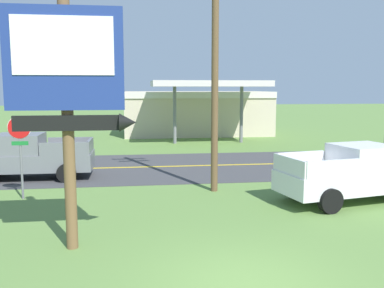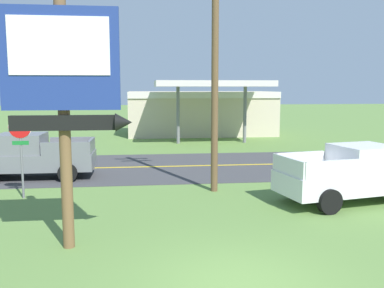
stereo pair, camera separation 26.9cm
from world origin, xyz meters
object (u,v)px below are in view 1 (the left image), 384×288
Objects in this scene: motel_sign at (68,83)px; stop_sign at (20,142)px; gas_station at (197,111)px; pickup_white_parked_on_lawn at (354,174)px; pickup_grey_on_road at (30,157)px; utility_pole at (215,57)px.

motel_sign reaches higher than stop_sign.
gas_station is (6.67, 25.11, -2.09)m from motel_sign.
stop_sign reaches higher than pickup_white_parked_on_lawn.
motel_sign is at bearing -159.59° from pickup_white_parked_on_lawn.
gas_station is at bearing 96.11° from pickup_white_parked_on_lawn.
stop_sign is 0.54× the size of pickup_white_parked_on_lawn.
gas_station is at bearing 75.12° from motel_sign.
gas_station is 2.31× the size of pickup_grey_on_road.
pickup_grey_on_road is at bearing 156.37° from pickup_white_parked_on_lawn.
pickup_white_parked_on_lawn is at bearing -8.78° from stop_sign.
pickup_grey_on_road is at bearing 156.91° from utility_pole.
motel_sign reaches higher than pickup_white_parked_on_lawn.
gas_station reaches higher than stop_sign.
utility_pole is at bearing -96.37° from gas_station.
utility_pole is 20.06m from gas_station.
pickup_white_parked_on_lawn is 13.13m from pickup_grey_on_road.
motel_sign reaches higher than pickup_grey_on_road.
motel_sign is at bearing -64.19° from stop_sign.
motel_sign is 0.64× the size of utility_pole.
stop_sign is at bearing -81.07° from pickup_grey_on_road.
gas_station is (9.15, 19.99, -0.08)m from stop_sign.
utility_pole is 6.43m from pickup_white_parked_on_lawn.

